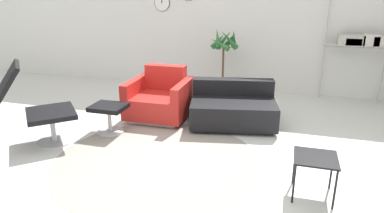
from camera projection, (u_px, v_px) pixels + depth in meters
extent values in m
plane|color=silver|center=(172.00, 148.00, 4.21)|extent=(12.00, 12.00, 0.00)
cube|color=silver|center=(222.00, 15.00, 6.39)|extent=(12.00, 0.06, 2.80)
cylinder|color=black|center=(162.00, 3.00, 6.60)|extent=(0.31, 0.01, 0.31)
cylinder|color=white|center=(162.00, 3.00, 6.59)|extent=(0.30, 0.02, 0.30)
cube|color=black|center=(162.00, 1.00, 6.57)|extent=(0.01, 0.01, 0.09)
cylinder|color=gray|center=(157.00, 160.00, 3.90)|extent=(2.36, 2.36, 0.01)
cylinder|color=#BCBCC1|center=(55.00, 141.00, 4.37)|extent=(0.62, 0.62, 0.02)
cylinder|color=#BCBCC1|center=(53.00, 129.00, 4.32)|extent=(0.06, 0.06, 0.33)
cube|color=black|center=(51.00, 113.00, 4.25)|extent=(0.83, 0.83, 0.06)
cube|color=black|center=(1.00, 92.00, 3.93)|extent=(0.77, 0.77, 0.65)
cylinder|color=#BCBCC1|center=(111.00, 132.00, 4.68)|extent=(0.36, 0.36, 0.02)
cylinder|color=#BCBCC1|center=(110.00, 120.00, 4.63)|extent=(0.05, 0.05, 0.31)
cube|color=black|center=(109.00, 107.00, 4.57)|extent=(0.45, 0.38, 0.06)
cube|color=silver|center=(160.00, 116.00, 5.20)|extent=(0.72, 0.68, 0.06)
cube|color=red|center=(159.00, 104.00, 5.14)|extent=(0.64, 0.83, 0.31)
cube|color=red|center=(166.00, 77.00, 5.32)|extent=(0.63, 0.19, 0.38)
cube|color=red|center=(183.00, 100.00, 5.01)|extent=(0.13, 0.82, 0.52)
cube|color=red|center=(136.00, 96.00, 5.20)|extent=(0.13, 0.82, 0.52)
cube|color=black|center=(233.00, 123.00, 4.92)|extent=(1.18, 0.88, 0.05)
cube|color=black|center=(233.00, 111.00, 4.86)|extent=(1.32, 1.03, 0.33)
cube|color=black|center=(233.00, 87.00, 5.06)|extent=(1.20, 0.43, 0.23)
cube|color=black|center=(316.00, 158.00, 3.11)|extent=(0.39, 0.39, 0.02)
cylinder|color=black|center=(294.00, 184.00, 3.07)|extent=(0.02, 0.02, 0.39)
cylinder|color=black|center=(335.00, 190.00, 2.98)|extent=(0.02, 0.02, 0.39)
cylinder|color=black|center=(294.00, 166.00, 3.38)|extent=(0.02, 0.02, 0.39)
cylinder|color=black|center=(331.00, 171.00, 3.29)|extent=(0.02, 0.02, 0.39)
cylinder|color=silver|center=(222.00, 89.00, 6.27)|extent=(0.25, 0.25, 0.27)
cylinder|color=#382819|center=(223.00, 82.00, 6.23)|extent=(0.23, 0.23, 0.02)
cylinder|color=brown|center=(223.00, 65.00, 6.12)|extent=(0.04, 0.04, 0.62)
cone|color=#2D6B33|center=(234.00, 39.00, 5.95)|extent=(0.15, 0.42, 0.38)
cone|color=#2D6B33|center=(231.00, 39.00, 6.04)|extent=(0.31, 0.33, 0.33)
cone|color=#2D6B33|center=(224.00, 39.00, 6.08)|extent=(0.29, 0.12, 0.32)
cone|color=#2D6B33|center=(218.00, 41.00, 6.09)|extent=(0.26, 0.33, 0.27)
cone|color=#2D6B33|center=(218.00, 38.00, 5.96)|extent=(0.20, 0.32, 0.36)
cone|color=#2D6B33|center=(220.00, 44.00, 5.86)|extent=(0.38, 0.18, 0.25)
cone|color=#2D6B33|center=(229.00, 40.00, 5.85)|extent=(0.33, 0.34, 0.37)
cylinder|color=#BCBCC1|center=(325.00, 42.00, 5.90)|extent=(0.03, 0.03, 1.99)
cube|color=silver|center=(357.00, 46.00, 5.67)|extent=(1.03, 0.28, 0.02)
cube|color=silver|center=(357.00, 45.00, 5.67)|extent=(1.03, 0.28, 0.02)
cube|color=beige|center=(370.00, 40.00, 5.58)|extent=(0.24, 0.24, 0.20)
cube|color=silver|center=(353.00, 41.00, 5.66)|extent=(0.25, 0.24, 0.11)
cube|color=#B7B2A8|center=(351.00, 40.00, 5.66)|extent=(0.41, 0.24, 0.18)
cube|color=beige|center=(381.00, 41.00, 5.54)|extent=(0.26, 0.24, 0.15)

